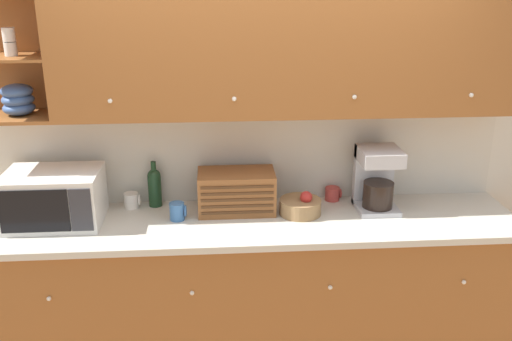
{
  "coord_description": "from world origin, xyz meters",
  "views": [
    {
      "loc": [
        -0.24,
        -3.47,
        2.37
      ],
      "look_at": [
        0.0,
        -0.23,
        1.21
      ],
      "focal_mm": 40.0,
      "sensor_mm": 36.0,
      "label": 1
    }
  ],
  "objects_px": {
    "mug_patterned_third": "(132,200)",
    "coffee_maker": "(377,178)",
    "bread_box": "(236,191)",
    "wine_bottle": "(155,186)",
    "fruit_basket": "(301,206)",
    "mug_blue_second": "(333,194)",
    "microwave": "(54,198)",
    "mug": "(178,211)"
  },
  "relations": [
    {
      "from": "mug_patterned_third",
      "to": "wine_bottle",
      "type": "height_order",
      "value": "wine_bottle"
    },
    {
      "from": "bread_box",
      "to": "fruit_basket",
      "type": "height_order",
      "value": "bread_box"
    },
    {
      "from": "microwave",
      "to": "mug_patterned_third",
      "type": "distance_m",
      "value": 0.47
    },
    {
      "from": "mug_patterned_third",
      "to": "bread_box",
      "type": "height_order",
      "value": "bread_box"
    },
    {
      "from": "mug_patterned_third",
      "to": "coffee_maker",
      "type": "distance_m",
      "value": 1.54
    },
    {
      "from": "bread_box",
      "to": "mug_blue_second",
      "type": "height_order",
      "value": "bread_box"
    },
    {
      "from": "mug_patterned_third",
      "to": "coffee_maker",
      "type": "bearing_deg",
      "value": -4.43
    },
    {
      "from": "wine_bottle",
      "to": "bread_box",
      "type": "relative_size",
      "value": 0.63
    },
    {
      "from": "coffee_maker",
      "to": "fruit_basket",
      "type": "bearing_deg",
      "value": -173.37
    },
    {
      "from": "mug_patterned_third",
      "to": "fruit_basket",
      "type": "xyz_separation_m",
      "value": [
        1.05,
        -0.17,
        0.0
      ]
    },
    {
      "from": "coffee_maker",
      "to": "mug",
      "type": "bearing_deg",
      "value": -176.01
    },
    {
      "from": "microwave",
      "to": "bread_box",
      "type": "bearing_deg",
      "value": 5.13
    },
    {
      "from": "microwave",
      "to": "bread_box",
      "type": "relative_size",
      "value": 1.16
    },
    {
      "from": "wine_bottle",
      "to": "fruit_basket",
      "type": "xyz_separation_m",
      "value": [
        0.9,
        -0.2,
        -0.08
      ]
    },
    {
      "from": "wine_bottle",
      "to": "mug",
      "type": "relative_size",
      "value": 2.75
    },
    {
      "from": "microwave",
      "to": "bread_box",
      "type": "distance_m",
      "value": 1.08
    },
    {
      "from": "mug_patterned_third",
      "to": "mug",
      "type": "xyz_separation_m",
      "value": [
        0.3,
        -0.2,
        0.0
      ]
    },
    {
      "from": "mug_patterned_third",
      "to": "bread_box",
      "type": "xyz_separation_m",
      "value": [
        0.66,
        -0.09,
        0.08
      ]
    },
    {
      "from": "bread_box",
      "to": "mug_blue_second",
      "type": "xyz_separation_m",
      "value": [
        0.63,
        0.12,
        -0.08
      ]
    },
    {
      "from": "bread_box",
      "to": "mug_blue_second",
      "type": "relative_size",
      "value": 4.5
    },
    {
      "from": "mug_patterned_third",
      "to": "mug",
      "type": "distance_m",
      "value": 0.36
    },
    {
      "from": "microwave",
      "to": "coffee_maker",
      "type": "xyz_separation_m",
      "value": [
        1.95,
        0.07,
        0.04
      ]
    },
    {
      "from": "bread_box",
      "to": "mug",
      "type": "bearing_deg",
      "value": -162.52
    },
    {
      "from": "mug",
      "to": "fruit_basket",
      "type": "relative_size",
      "value": 0.42
    },
    {
      "from": "mug_patterned_third",
      "to": "wine_bottle",
      "type": "xyz_separation_m",
      "value": [
        0.14,
        0.03,
        0.09
      ]
    },
    {
      "from": "bread_box",
      "to": "mug_patterned_third",
      "type": "bearing_deg",
      "value": 172.09
    },
    {
      "from": "mug_patterned_third",
      "to": "wine_bottle",
      "type": "bearing_deg",
      "value": 10.38
    },
    {
      "from": "fruit_basket",
      "to": "mug_blue_second",
      "type": "distance_m",
      "value": 0.32
    },
    {
      "from": "mug_patterned_third",
      "to": "coffee_maker",
      "type": "height_order",
      "value": "coffee_maker"
    },
    {
      "from": "wine_bottle",
      "to": "coffee_maker",
      "type": "relative_size",
      "value": 0.74
    },
    {
      "from": "fruit_basket",
      "to": "mug_blue_second",
      "type": "bearing_deg",
      "value": 40.49
    },
    {
      "from": "mug_blue_second",
      "to": "coffee_maker",
      "type": "height_order",
      "value": "coffee_maker"
    },
    {
      "from": "bread_box",
      "to": "coffee_maker",
      "type": "height_order",
      "value": "coffee_maker"
    },
    {
      "from": "mug_patterned_third",
      "to": "mug_blue_second",
      "type": "xyz_separation_m",
      "value": [
        1.29,
        0.03,
        -0.01
      ]
    },
    {
      "from": "mug_patterned_third",
      "to": "bread_box",
      "type": "bearing_deg",
      "value": -7.91
    },
    {
      "from": "mug_patterned_third",
      "to": "coffee_maker",
      "type": "xyz_separation_m",
      "value": [
        1.53,
        -0.12,
        0.15
      ]
    },
    {
      "from": "mug",
      "to": "coffee_maker",
      "type": "xyz_separation_m",
      "value": [
        1.23,
        0.09,
        0.15
      ]
    },
    {
      "from": "mug_patterned_third",
      "to": "fruit_basket",
      "type": "bearing_deg",
      "value": -9.46
    },
    {
      "from": "mug_patterned_third",
      "to": "mug_blue_second",
      "type": "relative_size",
      "value": 0.97
    },
    {
      "from": "fruit_basket",
      "to": "mug_blue_second",
      "type": "height_order",
      "value": "fruit_basket"
    },
    {
      "from": "mug_blue_second",
      "to": "coffee_maker",
      "type": "distance_m",
      "value": 0.32
    },
    {
      "from": "mug_patterned_third",
      "to": "wine_bottle",
      "type": "distance_m",
      "value": 0.17
    }
  ]
}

